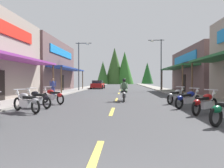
# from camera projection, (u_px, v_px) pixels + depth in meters

# --- Properties ---
(ground) EXTENTS (10.10, 88.38, 0.10)m
(ground) POSITION_uv_depth(u_px,v_px,m) (120.00, 90.00, 30.68)
(ground) COLOR #424244
(sidewalk_left) EXTENTS (2.45, 88.38, 0.12)m
(sidewalk_left) POSITION_uv_depth(u_px,v_px,m) (80.00, 89.00, 31.05)
(sidewalk_left) COLOR #9E9991
(sidewalk_left) RESTS_ON ground
(sidewalk_right) EXTENTS (2.45, 88.38, 0.12)m
(sidewalk_right) POSITION_uv_depth(u_px,v_px,m) (162.00, 89.00, 30.31)
(sidewalk_right) COLOR gray
(sidewalk_right) RESTS_ON ground
(centerline_dashes) EXTENTS (0.16, 61.75, 0.01)m
(centerline_dashes) POSITION_uv_depth(u_px,v_px,m) (121.00, 89.00, 33.59)
(centerline_dashes) COLOR #E0C64C
(centerline_dashes) RESTS_ON ground
(storefront_left_far) EXTENTS (9.87, 12.33, 6.43)m
(storefront_left_far) POSITION_uv_depth(u_px,v_px,m) (32.00, 67.00, 26.25)
(storefront_left_far) COLOR brown
(storefront_left_far) RESTS_ON ground
(storefront_right_far) EXTENTS (9.90, 11.40, 5.04)m
(storefront_right_far) POSITION_uv_depth(u_px,v_px,m) (220.00, 71.00, 22.86)
(storefront_right_far) COLOR brown
(storefront_right_far) RESTS_ON ground
(streetlamp_left) EXTENTS (2.11, 0.30, 6.44)m
(streetlamp_left) POSITION_uv_depth(u_px,v_px,m) (81.00, 60.00, 26.55)
(streetlamp_left) COLOR #474C51
(streetlamp_left) RESTS_ON ground
(streetlamp_right) EXTENTS (2.11, 0.30, 6.81)m
(streetlamp_right) POSITION_uv_depth(u_px,v_px,m) (159.00, 58.00, 26.38)
(streetlamp_right) COLOR #474C51
(streetlamp_right) RESTS_ON ground
(motorcycle_parked_right_1) EXTENTS (1.66, 1.51, 1.04)m
(motorcycle_parked_right_1) POSITION_uv_depth(u_px,v_px,m) (205.00, 103.00, 8.54)
(motorcycle_parked_right_1) COLOR black
(motorcycle_parked_right_1) RESTS_ON ground
(motorcycle_parked_right_2) EXTENTS (1.76, 1.38, 1.04)m
(motorcycle_parked_right_2) POSITION_uv_depth(u_px,v_px,m) (188.00, 99.00, 10.42)
(motorcycle_parked_right_2) COLOR black
(motorcycle_parked_right_2) RESTS_ON ground
(motorcycle_parked_right_3) EXTENTS (1.52, 1.64, 1.04)m
(motorcycle_parked_right_3) POSITION_uv_depth(u_px,v_px,m) (176.00, 96.00, 12.42)
(motorcycle_parked_right_3) COLOR black
(motorcycle_parked_right_3) RESTS_ON ground
(motorcycle_parked_left_1) EXTENTS (1.84, 1.26, 1.04)m
(motorcycle_parked_left_1) POSITION_uv_depth(u_px,v_px,m) (26.00, 101.00, 9.02)
(motorcycle_parked_left_1) COLOR black
(motorcycle_parked_left_1) RESTS_ON ground
(motorcycle_parked_left_2) EXTENTS (1.90, 1.16, 1.04)m
(motorcycle_parked_left_2) POSITION_uv_depth(u_px,v_px,m) (38.00, 98.00, 10.50)
(motorcycle_parked_left_2) COLOR black
(motorcycle_parked_left_2) RESTS_ON ground
(motorcycle_parked_left_3) EXTENTS (1.84, 1.26, 1.04)m
(motorcycle_parked_left_3) POSITION_uv_depth(u_px,v_px,m) (53.00, 96.00, 12.32)
(motorcycle_parked_left_3) COLOR black
(motorcycle_parked_left_3) RESTS_ON ground
(rider_cruising_lead) EXTENTS (0.60, 2.14, 1.57)m
(rider_cruising_lead) POSITION_uv_depth(u_px,v_px,m) (124.00, 92.00, 13.81)
(rider_cruising_lead) COLOR black
(rider_cruising_lead) RESTS_ON ground
(pedestrian_by_shop) EXTENTS (0.49, 0.41, 1.61)m
(pedestrian_by_shop) POSITION_uv_depth(u_px,v_px,m) (53.00, 86.00, 18.04)
(pedestrian_by_shop) COLOR #333F8C
(pedestrian_by_shop) RESTS_ON ground
(pedestrian_browsing) EXTENTS (0.39, 0.53, 1.60)m
(pedestrian_browsing) POSITION_uv_depth(u_px,v_px,m) (53.00, 86.00, 18.55)
(pedestrian_browsing) COLOR #3F593F
(pedestrian_browsing) RESTS_ON ground
(parked_car_curbside) EXTENTS (2.11, 4.32, 1.40)m
(parked_car_curbside) POSITION_uv_depth(u_px,v_px,m) (98.00, 85.00, 33.82)
(parked_car_curbside) COLOR #B21919
(parked_car_curbside) RESTS_ON ground
(treeline_backdrop) EXTENTS (21.55, 11.90, 13.63)m
(treeline_backdrop) POSITION_uv_depth(u_px,v_px,m) (121.00, 68.00, 75.26)
(treeline_backdrop) COLOR #2B6823
(treeline_backdrop) RESTS_ON ground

